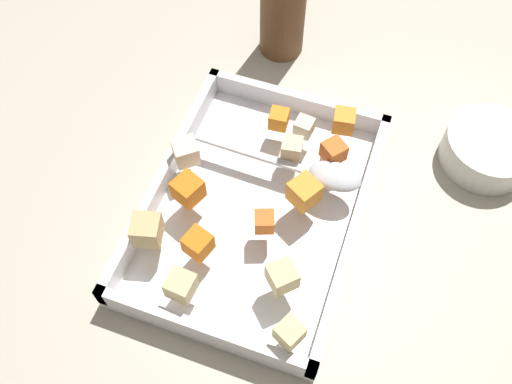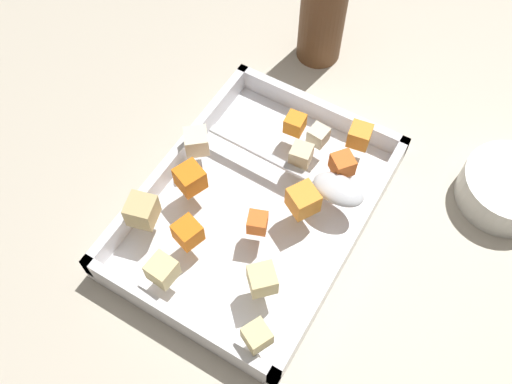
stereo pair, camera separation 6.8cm
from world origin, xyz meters
name	(u,v)px [view 2 (the right image)]	position (x,y,z in m)	size (l,w,h in m)	color
ground_plane	(243,222)	(0.00, 0.00, 0.00)	(4.00, 4.00, 0.00)	#BCB29E
baking_dish	(256,210)	(0.02, -0.01, 0.01)	(0.36, 0.26, 0.05)	silver
carrot_chunk_near_spoon	(257,223)	(-0.02, -0.03, 0.06)	(0.02, 0.02, 0.02)	orange
carrot_chunk_mid_right	(360,136)	(0.16, -0.08, 0.06)	(0.03, 0.03, 0.03)	orange
carrot_chunk_corner_se	(188,233)	(-0.07, 0.03, 0.06)	(0.03, 0.03, 0.03)	orange
carrot_chunk_far_left	(190,178)	(-0.01, 0.07, 0.06)	(0.03, 0.03, 0.03)	orange
carrot_chunk_heap_top	(303,200)	(0.03, -0.06, 0.06)	(0.03, 0.03, 0.03)	orange
carrot_chunk_front_center	(293,123)	(0.13, 0.00, 0.06)	(0.02, 0.02, 0.02)	orange
carrot_chunk_corner_nw	(342,164)	(0.11, -0.08, 0.06)	(0.03, 0.03, 0.03)	orange
potato_chunk_under_handle	(262,279)	(-0.08, -0.07, 0.06)	(0.03, 0.03, 0.03)	#E0CC89
potato_chunk_back_center	(301,155)	(0.09, -0.03, 0.06)	(0.03, 0.03, 0.03)	beige
potato_chunk_heap_side	(196,141)	(0.04, 0.09, 0.06)	(0.03, 0.03, 0.03)	beige
potato_chunk_near_left	(257,336)	(-0.13, -0.10, 0.06)	(0.03, 0.03, 0.03)	#E0CC89
potato_chunk_corner_sw	(142,211)	(-0.08, 0.09, 0.06)	(0.03, 0.03, 0.03)	tan
potato_chunk_corner_ne	(162,270)	(-0.12, 0.03, 0.06)	(0.03, 0.03, 0.03)	#E0CC89
parsnip_chunk_near_right	(318,135)	(0.13, -0.03, 0.06)	(0.02, 0.02, 0.02)	beige
serving_spoon	(328,185)	(0.07, -0.08, 0.06)	(0.04, 0.22, 0.02)	silver
pepper_mill	(324,5)	(0.32, 0.06, 0.09)	(0.07, 0.07, 0.21)	brown
small_prep_bowl	(507,188)	(0.21, -0.27, 0.02)	(0.12, 0.12, 0.05)	silver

